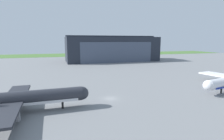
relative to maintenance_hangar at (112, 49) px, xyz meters
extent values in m
plane|color=slate|center=(-32.90, -104.94, -10.78)|extent=(440.00, 440.00, 0.00)
cube|color=#487233|center=(-32.90, 83.24, -10.74)|extent=(440.00, 56.00, 0.08)
cube|color=#232833|center=(0.00, 0.09, -0.14)|extent=(80.19, 31.79, 21.28)
cube|color=#424C60|center=(0.00, -15.96, -2.27)|extent=(60.94, 0.30, 17.02)
cube|color=#232833|center=(0.00, 0.09, 11.10)|extent=(80.19, 7.63, 1.20)
sphere|color=white|center=(-1.60, -111.95, -7.11)|extent=(3.39, 3.39, 3.39)
cube|color=white|center=(19.80, -98.03, -7.55)|extent=(10.26, 18.96, 0.56)
cylinder|color=gray|center=(19.26, -99.59, -8.82)|extent=(3.64, 2.50, 1.94)
cylinder|color=black|center=(5.52, -110.69, -9.82)|extent=(0.56, 0.56, 1.90)
cylinder|color=#282B33|center=(-58.91, -109.26, -7.04)|extent=(33.32, 4.51, 3.79)
sphere|color=#282B33|center=(-42.29, -108.90, -7.04)|extent=(3.63, 3.63, 3.63)
cube|color=silver|center=(-58.91, -109.26, -8.08)|extent=(30.66, 4.49, 0.66)
cube|color=#282B33|center=(-59.39, -117.74, -7.51)|extent=(5.64, 14.97, 0.56)
cube|color=#282B33|center=(-59.75, -100.80, -7.51)|extent=(5.64, 14.97, 0.56)
cylinder|color=gray|center=(-58.61, -116.53, -8.85)|extent=(3.64, 2.16, 2.08)
cylinder|color=gray|center=(-58.93, -101.98, -8.85)|extent=(3.64, 2.16, 2.08)
cylinder|color=black|center=(-47.60, -109.01, -9.86)|extent=(0.56, 0.56, 1.84)
cylinder|color=black|center=(-60.19, -111.27, -9.86)|extent=(0.56, 0.56, 1.84)
cylinder|color=black|center=(-60.28, -107.30, -9.86)|extent=(0.56, 0.56, 1.84)
camera|label=1|loc=(-48.89, -158.15, 7.33)|focal=29.37mm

